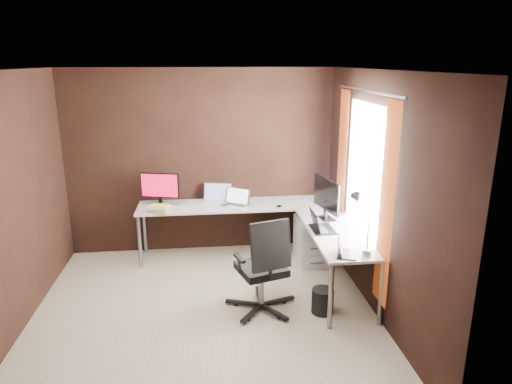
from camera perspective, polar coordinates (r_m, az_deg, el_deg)
room at (r=4.58m, az=-2.65°, el=-0.46°), size 3.60×3.60×2.50m
desk at (r=5.74m, az=1.75°, el=-3.26°), size 2.65×2.25×0.73m
drawer_pedestal at (r=6.08m, az=7.07°, el=-6.04°), size 0.42×0.50×0.60m
monitor_left at (r=6.10m, az=-11.93°, el=0.55°), size 0.50×0.19×0.45m
monitor_right at (r=5.51m, az=8.80°, el=-0.59°), size 0.19×0.61×0.50m
laptop_white at (r=6.18m, az=-4.94°, el=-0.87°), size 0.43×0.35×0.25m
laptop_silver at (r=6.03m, az=-2.58°, el=-1.29°), size 0.43×0.39×0.23m
laptop_black_big at (r=5.23m, az=7.97°, el=-4.20°), size 0.25×0.36×0.24m
laptop_black_small at (r=4.63m, az=10.98°, el=-7.24°), size 0.26×0.31×0.18m
book_stack at (r=5.93m, az=-12.04°, el=-2.04°), size 0.31×0.28×0.08m
mouse_left at (r=5.99m, az=-11.99°, el=-2.08°), size 0.09×0.06×0.04m
mouse_corner at (r=5.99m, az=2.91°, el=-1.77°), size 0.09×0.08×0.03m
desk_lamp at (r=4.56m, az=12.90°, el=-2.90°), size 0.20×0.23×0.63m
office_chair at (r=4.92m, az=0.86°, el=-11.38°), size 0.60×0.63×1.06m
wastebasket at (r=5.01m, az=8.32°, el=-13.32°), size 0.23×0.23×0.27m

